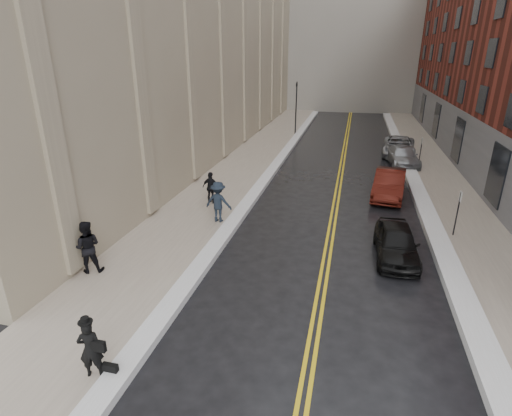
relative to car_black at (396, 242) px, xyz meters
The scene contains 18 objects.
ground 7.56m from the car_black, 133.70° to the right, with size 160.00×160.00×0.00m, color black.
sidewalk_left 14.35m from the car_black, 132.57° to the left, with size 4.00×64.00×0.15m, color gray.
sidewalk_right 11.24m from the car_black, 70.21° to the left, with size 3.00×64.00×0.15m, color gray.
lane_stripe_a 10.95m from the car_black, 104.95° to the left, with size 0.12×64.00×0.01m, color gold.
lane_stripe_b 10.89m from the car_black, 103.73° to the left, with size 0.12×64.00×0.01m, color gold.
snow_ridge_left 12.91m from the car_black, 125.02° to the left, with size 0.70×60.80×0.26m, color white.
snow_ridge_right 10.75m from the car_black, 79.54° to the left, with size 0.85×60.80×0.30m, color white.
traffic_signal 25.88m from the car_black, 107.62° to the left, with size 0.18×0.15×5.20m.
parking_sign_near 3.78m from the car_black, 43.46° to the left, with size 0.06×0.35×2.23m.
parking_sign_far 14.82m from the car_black, 79.49° to the left, with size 0.06×0.35×2.23m.
car_black is the anchor object (origin of this frame).
car_maroon 7.63m from the car_black, 88.63° to the left, with size 1.64×4.70×1.55m, color #47130C.
car_silver_near 15.27m from the car_black, 83.98° to the left, with size 1.91×4.69×1.36m, color #93969A.
car_silver_far 18.37m from the car_black, 85.00° to the left, with size 2.43×5.27×1.47m, color #A3A5AB.
pedestrian_main 11.81m from the car_black, 132.64° to the right, with size 0.59×0.39×1.62m, color black.
pedestrian_a 12.02m from the car_black, 159.82° to the right, with size 0.98×0.77×2.03m, color black.
pedestrian_b 8.27m from the car_black, 169.17° to the left, with size 1.30×0.75×2.01m, color black.
pedestrian_c 10.08m from the car_black, 157.50° to the left, with size 1.02×0.43×1.74m, color black.
Camera 1 is at (3.12, -10.02, 7.87)m, focal length 28.00 mm.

